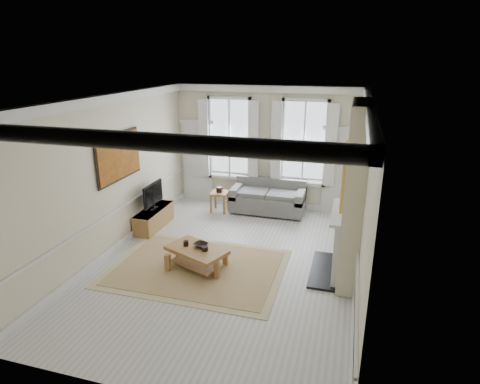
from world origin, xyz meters
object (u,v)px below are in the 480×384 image
(sofa, at_px, (268,199))
(coffee_table, at_px, (197,252))
(side_table, at_px, (220,196))
(tv_stand, at_px, (154,218))

(sofa, bearing_deg, coffee_table, -101.76)
(side_table, height_order, tv_stand, side_table)
(sofa, bearing_deg, tv_stand, -143.78)
(side_table, relative_size, tv_stand, 0.41)
(tv_stand, bearing_deg, sofa, 36.22)
(coffee_table, bearing_deg, sofa, 100.54)
(sofa, relative_size, tv_stand, 1.44)
(coffee_table, bearing_deg, tv_stand, 160.25)
(side_table, bearing_deg, sofa, 15.23)
(side_table, distance_m, coffee_table, 3.20)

